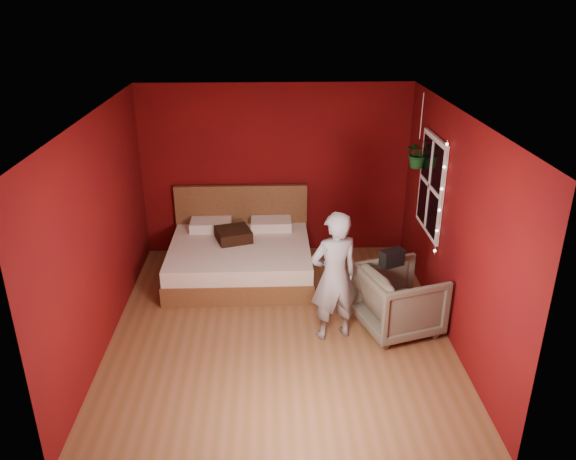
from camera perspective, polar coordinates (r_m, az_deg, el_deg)
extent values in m
plane|color=brown|center=(6.97, -0.87, -9.85)|extent=(4.50, 4.50, 0.00)
cube|color=#640C0A|center=(8.47, -1.28, 6.07)|extent=(4.00, 0.02, 2.60)
cube|color=#640C0A|center=(4.37, -0.26, -11.79)|extent=(4.00, 0.02, 2.60)
cube|color=#640C0A|center=(6.63, -18.59, -0.24)|extent=(0.02, 4.50, 2.60)
cube|color=#640C0A|center=(6.70, 16.53, 0.27)|extent=(0.02, 4.50, 2.60)
cube|color=silver|center=(5.96, -1.02, 11.67)|extent=(4.00, 4.50, 0.02)
cube|color=white|center=(7.42, 14.34, 4.41)|extent=(0.04, 0.97, 1.27)
cube|color=black|center=(7.41, 14.23, 4.41)|extent=(0.02, 0.85, 1.15)
cube|color=white|center=(7.41, 14.19, 4.41)|extent=(0.03, 0.05, 1.15)
cube|color=white|center=(7.41, 14.19, 4.41)|extent=(0.03, 0.85, 0.05)
cylinder|color=silver|center=(6.93, 15.25, 3.00)|extent=(0.01, 0.01, 1.45)
sphere|color=#FFF2CC|center=(7.19, 14.68, -2.05)|extent=(0.04, 0.04, 0.04)
sphere|color=#FFF2CC|center=(7.08, 14.90, -0.08)|extent=(0.04, 0.04, 0.04)
sphere|color=#FFF2CC|center=(6.98, 15.13, 1.96)|extent=(0.04, 0.04, 0.04)
sphere|color=#FFF2CC|center=(6.89, 15.36, 4.05)|extent=(0.04, 0.04, 0.04)
sphere|color=#FFF2CC|center=(6.81, 15.60, 6.19)|extent=(0.04, 0.04, 0.04)
sphere|color=#FFF2CC|center=(6.74, 15.85, 8.38)|extent=(0.04, 0.04, 0.04)
cube|color=brown|center=(8.08, -4.85, -3.81)|extent=(2.00, 1.70, 0.28)
cube|color=white|center=(7.97, -4.91, -2.21)|extent=(1.96, 1.67, 0.22)
cube|color=brown|center=(8.64, -4.72, 1.06)|extent=(2.00, 0.08, 1.10)
cube|color=white|center=(8.45, -7.84, 0.52)|extent=(0.60, 0.38, 0.14)
cube|color=white|center=(8.40, -1.73, 0.61)|extent=(0.60, 0.38, 0.14)
imported|color=gray|center=(6.43, 4.70, -4.74)|extent=(0.66, 0.53, 1.59)
imported|color=#6B6655|center=(6.87, 11.24, -6.96)|extent=(1.09, 1.07, 0.80)
cube|color=black|center=(6.72, 10.52, -2.79)|extent=(0.31, 0.24, 0.20)
cube|color=black|center=(8.05, -5.57, -0.47)|extent=(0.58, 0.58, 0.16)
cylinder|color=silver|center=(7.58, 13.43, 11.20)|extent=(0.01, 0.01, 0.60)
imported|color=#164F1C|center=(7.69, 13.09, 7.61)|extent=(0.41, 0.38, 0.39)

